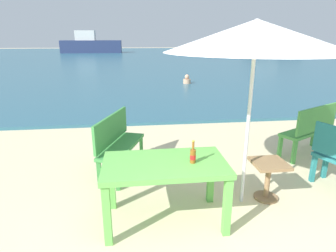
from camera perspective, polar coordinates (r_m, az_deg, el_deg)
The scene contains 10 objects.
sea_water at distance 31.84m, azimuth -5.56°, elevation 13.66°, with size 120.00×50.00×0.08m, color #2D6075.
picnic_table_green at distance 3.27m, azimuth -0.62°, elevation -9.03°, with size 1.40×0.80×0.76m.
beer_bottle_amber at distance 3.18m, azimuth 5.04°, elevation -5.82°, with size 0.07×0.07×0.26m.
patio_umbrella at distance 3.48m, azimuth 17.25°, elevation 16.87°, with size 2.10×2.10×2.30m.
side_table_wood at distance 4.06m, azimuth 19.49°, elevation -9.24°, with size 0.44×0.44×0.54m.
bench_green_left at distance 4.56m, azimuth -10.13°, elevation -2.90°, with size 0.74×1.25×0.95m.
bench_green_right at distance 5.75m, azimuth 26.76°, elevation -0.28°, with size 1.23×0.87×0.95m.
swimmer_person at distance 13.11m, azimuth 3.83°, elevation 9.22°, with size 0.34×0.34×0.41m.
boat_fishing_trawler at distance 39.37m, azimuth 20.21°, elevation 14.83°, with size 7.06×1.93×2.57m.
boat_sailboat at distance 40.56m, azimuth -15.28°, elevation 15.45°, with size 7.82×2.13×2.85m.
Camera 1 is at (-0.84, -1.76, 2.11)m, focal length 30.32 mm.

